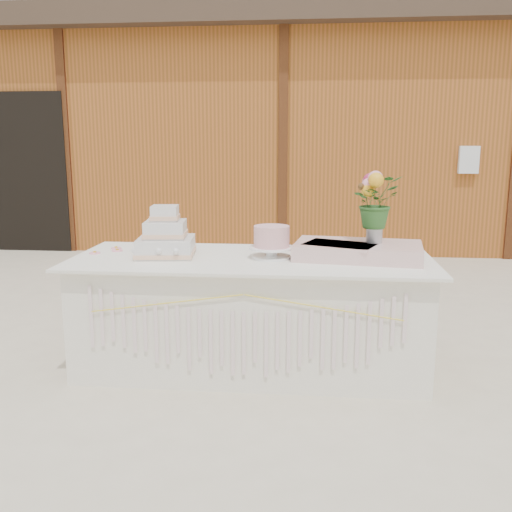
% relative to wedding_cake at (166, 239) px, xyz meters
% --- Properties ---
extents(ground, '(80.00, 80.00, 0.00)m').
position_rel_wedding_cake_xyz_m(ground, '(0.58, 0.00, -0.89)').
color(ground, beige).
rests_on(ground, ground).
extents(barn, '(12.60, 4.60, 3.30)m').
position_rel_wedding_cake_xyz_m(barn, '(0.57, 6.00, 0.79)').
color(barn, '#9D5120').
rests_on(barn, ground).
extents(cake_table, '(2.40, 1.00, 0.77)m').
position_rel_wedding_cake_xyz_m(cake_table, '(0.58, -0.00, -0.50)').
color(cake_table, white).
rests_on(cake_table, ground).
extents(wedding_cake, '(0.42, 0.42, 0.34)m').
position_rel_wedding_cake_xyz_m(wedding_cake, '(0.00, 0.00, 0.00)').
color(wedding_cake, silver).
rests_on(wedding_cake, cake_table).
extents(pink_cake_stand, '(0.30, 0.30, 0.22)m').
position_rel_wedding_cake_xyz_m(pink_cake_stand, '(0.72, -0.01, 0.00)').
color(pink_cake_stand, white).
rests_on(pink_cake_stand, cake_table).
extents(satin_runner, '(0.88, 0.58, 0.10)m').
position_rel_wedding_cake_xyz_m(satin_runner, '(1.29, 0.04, -0.06)').
color(satin_runner, beige).
rests_on(satin_runner, cake_table).
extents(flower_vase, '(0.11, 0.11, 0.15)m').
position_rel_wedding_cake_xyz_m(flower_vase, '(1.39, 0.07, 0.06)').
color(flower_vase, '#B2B1B6').
rests_on(flower_vase, satin_runner).
extents(bouquet, '(0.41, 0.40, 0.34)m').
position_rel_wedding_cake_xyz_m(bouquet, '(1.39, 0.07, 0.31)').
color(bouquet, '#2C5D25').
rests_on(bouquet, flower_vase).
extents(loose_flowers, '(0.28, 0.40, 0.02)m').
position_rel_wedding_cake_xyz_m(loose_flowers, '(-0.45, 0.12, -0.11)').
color(loose_flowers, pink).
rests_on(loose_flowers, cake_table).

